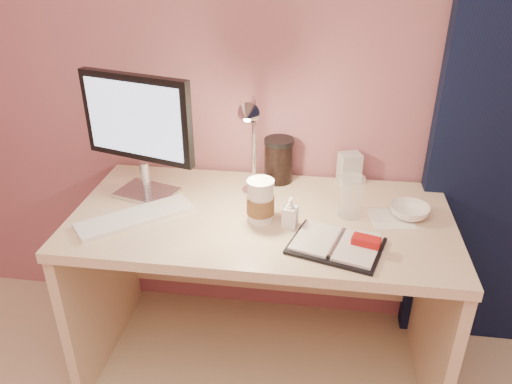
# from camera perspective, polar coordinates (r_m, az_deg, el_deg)

# --- Properties ---
(desk) EXTENTS (1.40, 0.70, 0.73)m
(desk) POSITION_cam_1_polar(r_m,az_deg,el_deg) (2.03, 0.89, -7.04)
(desk) COLOR beige
(desk) RESTS_ON ground
(monitor) EXTENTS (0.45, 0.22, 0.49)m
(monitor) POSITION_cam_1_polar(r_m,az_deg,el_deg) (1.91, -13.20, 7.39)
(monitor) COLOR silver
(monitor) RESTS_ON desk
(keyboard) EXTENTS (0.40, 0.37, 0.02)m
(keyboard) POSITION_cam_1_polar(r_m,az_deg,el_deg) (1.87, -13.58, -2.78)
(keyboard) COLOR white
(keyboard) RESTS_ON desk
(planner) EXTENTS (0.34, 0.29, 0.05)m
(planner) POSITION_cam_1_polar(r_m,az_deg,el_deg) (1.68, 9.43, -5.94)
(planner) COLOR black
(planner) RESTS_ON desk
(paper_a) EXTENTS (0.13, 0.13, 0.00)m
(paper_a) POSITION_cam_1_polar(r_m,az_deg,el_deg) (1.73, 12.04, -5.54)
(paper_a) COLOR silver
(paper_a) RESTS_ON desk
(paper_b) EXTENTS (0.17, 0.17, 0.00)m
(paper_b) POSITION_cam_1_polar(r_m,az_deg,el_deg) (1.88, 15.21, -2.98)
(paper_b) COLOR silver
(paper_b) RESTS_ON desk
(coffee_cup) EXTENTS (0.10, 0.10, 0.16)m
(coffee_cup) POSITION_cam_1_polar(r_m,az_deg,el_deg) (1.78, 0.52, -1.15)
(coffee_cup) COLOR white
(coffee_cup) RESTS_ON desk
(clear_cup) EXTENTS (0.09, 0.09, 0.15)m
(clear_cup) POSITION_cam_1_polar(r_m,az_deg,el_deg) (1.84, 10.83, -0.51)
(clear_cup) COLOR white
(clear_cup) RESTS_ON desk
(bowl) EXTENTS (0.16, 0.16, 0.05)m
(bowl) POSITION_cam_1_polar(r_m,az_deg,el_deg) (1.91, 17.13, -2.14)
(bowl) COLOR white
(bowl) RESTS_ON desk
(lotion_bottle) EXTENTS (0.06, 0.06, 0.11)m
(lotion_bottle) POSITION_cam_1_polar(r_m,az_deg,el_deg) (1.75, 3.93, -2.32)
(lotion_bottle) COLOR white
(lotion_bottle) RESTS_ON desk
(dark_jar) EXTENTS (0.12, 0.12, 0.17)m
(dark_jar) POSITION_cam_1_polar(r_m,az_deg,el_deg) (2.06, 2.61, 3.41)
(dark_jar) COLOR black
(dark_jar) RESTS_ON desk
(product_box) EXTENTS (0.10, 0.09, 0.13)m
(product_box) POSITION_cam_1_polar(r_m,az_deg,el_deg) (2.09, 10.62, 2.70)
(product_box) COLOR silver
(product_box) RESTS_ON desk
(desk_lamp) EXTENTS (0.10, 0.26, 0.42)m
(desk_lamp) POSITION_cam_1_polar(r_m,az_deg,el_deg) (1.79, -0.75, 5.77)
(desk_lamp) COLOR silver
(desk_lamp) RESTS_ON desk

